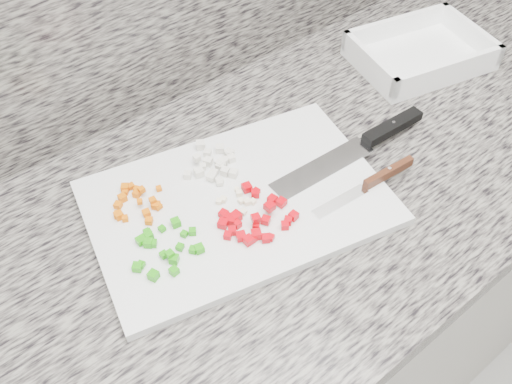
# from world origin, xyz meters

# --- Properties ---
(cabinet) EXTENTS (3.92, 0.62, 0.86)m
(cabinet) POSITION_xyz_m (0.00, 1.44, 0.43)
(cabinet) COLOR beige
(cabinet) RESTS_ON ground
(countertop) EXTENTS (3.96, 0.64, 0.04)m
(countertop) POSITION_xyz_m (0.00, 1.44, 0.88)
(countertop) COLOR slate
(countertop) RESTS_ON cabinet
(cutting_board) EXTENTS (0.50, 0.39, 0.01)m
(cutting_board) POSITION_xyz_m (0.00, 1.45, 0.91)
(cutting_board) COLOR silver
(cutting_board) RESTS_ON countertop
(carrot_pile) EXTENTS (0.09, 0.10, 0.02)m
(carrot_pile) POSITION_xyz_m (-0.13, 1.54, 0.92)
(carrot_pile) COLOR #D25F04
(carrot_pile) RESTS_ON cutting_board
(onion_pile) EXTENTS (0.10, 0.10, 0.02)m
(onion_pile) POSITION_xyz_m (0.02, 1.53, 0.92)
(onion_pile) COLOR silver
(onion_pile) RESTS_ON cutting_board
(green_pepper_pile) EXTENTS (0.11, 0.09, 0.02)m
(green_pepper_pile) POSITION_xyz_m (-0.14, 1.44, 0.92)
(green_pepper_pile) COLOR #23960D
(green_pepper_pile) RESTS_ON cutting_board
(red_pepper_pile) EXTENTS (0.12, 0.11, 0.02)m
(red_pepper_pile) POSITION_xyz_m (-0.01, 1.40, 0.92)
(red_pepper_pile) COLOR #BF020D
(red_pepper_pile) RESTS_ON cutting_board
(garlic_pile) EXTENTS (0.05, 0.05, 0.01)m
(garlic_pile) POSITION_xyz_m (-0.01, 1.44, 0.92)
(garlic_pile) COLOR #F3E2BC
(garlic_pile) RESTS_ON cutting_board
(chef_knife) EXTENTS (0.31, 0.05, 0.02)m
(chef_knife) POSITION_xyz_m (0.25, 1.41, 0.92)
(chef_knife) COLOR silver
(chef_knife) RESTS_ON cutting_board
(paring_knife) EXTENTS (0.20, 0.03, 0.02)m
(paring_knife) POSITION_xyz_m (0.19, 1.34, 0.92)
(paring_knife) COLOR silver
(paring_knife) RESTS_ON cutting_board
(tray) EXTENTS (0.29, 0.24, 0.05)m
(tray) POSITION_xyz_m (0.51, 1.52, 0.92)
(tray) COLOR white
(tray) RESTS_ON countertop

